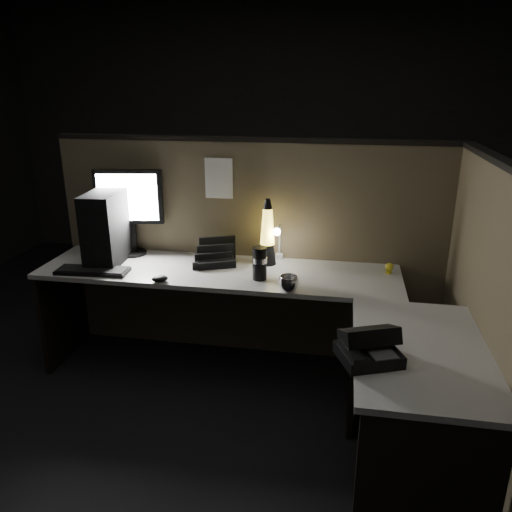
% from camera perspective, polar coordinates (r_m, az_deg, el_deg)
% --- Properties ---
extents(floor, '(6.00, 6.00, 0.00)m').
position_cam_1_polar(floor, '(3.02, -4.04, -18.94)').
color(floor, black).
rests_on(floor, ground).
extents(room_shell, '(6.00, 6.00, 6.00)m').
position_cam_1_polar(room_shell, '(2.39, -4.97, 13.31)').
color(room_shell, silver).
rests_on(room_shell, ground).
extents(partition_back, '(2.66, 0.06, 1.50)m').
position_cam_1_polar(partition_back, '(3.46, -0.60, 0.50)').
color(partition_back, brown).
rests_on(partition_back, ground).
extents(partition_right, '(0.06, 1.66, 1.50)m').
position_cam_1_polar(partition_right, '(2.73, 24.49, -6.66)').
color(partition_right, brown).
rests_on(partition_right, ground).
extents(desk, '(2.60, 1.60, 0.73)m').
position_cam_1_polar(desk, '(2.88, 0.41, -7.18)').
color(desk, '#ABA8A2').
rests_on(desk, ground).
extents(pc_tower, '(0.24, 0.46, 0.47)m').
position_cam_1_polar(pc_tower, '(3.43, -16.57, 3.24)').
color(pc_tower, black).
rests_on(pc_tower, desk).
extents(monitor, '(0.46, 0.20, 0.59)m').
position_cam_1_polar(monitor, '(3.50, -14.30, 5.79)').
color(monitor, black).
rests_on(monitor, desk).
extents(keyboard, '(0.46, 0.18, 0.02)m').
position_cam_1_polar(keyboard, '(3.30, -18.17, -1.63)').
color(keyboard, black).
rests_on(keyboard, desk).
extents(mouse, '(0.12, 0.10, 0.04)m').
position_cam_1_polar(mouse, '(3.05, -10.94, -2.56)').
color(mouse, black).
rests_on(mouse, desk).
extents(clip_lamp, '(0.05, 0.20, 0.26)m').
position_cam_1_polar(clip_lamp, '(3.28, 2.54, 1.75)').
color(clip_lamp, silver).
rests_on(clip_lamp, desk).
extents(organizer, '(0.31, 0.29, 0.19)m').
position_cam_1_polar(organizer, '(3.30, -4.68, -0.15)').
color(organizer, black).
rests_on(organizer, desk).
extents(lava_lamp, '(0.12, 0.12, 0.44)m').
position_cam_1_polar(lava_lamp, '(3.24, 1.32, 2.13)').
color(lava_lamp, black).
rests_on(lava_lamp, desk).
extents(travel_mug, '(0.09, 0.09, 0.20)m').
position_cam_1_polar(travel_mug, '(3.00, 0.42, -0.85)').
color(travel_mug, black).
rests_on(travel_mug, desk).
extents(steel_mug, '(0.13, 0.13, 0.09)m').
position_cam_1_polar(steel_mug, '(2.86, 3.75, -3.15)').
color(steel_mug, '#B6B6BE').
rests_on(steel_mug, desk).
extents(figurine, '(0.05, 0.05, 0.05)m').
position_cam_1_polar(figurine, '(3.22, 14.98, -1.21)').
color(figurine, yellow).
rests_on(figurine, desk).
extents(pinned_paper, '(0.19, 0.00, 0.27)m').
position_cam_1_polar(pinned_paper, '(3.35, -4.27, 8.83)').
color(pinned_paper, white).
rests_on(pinned_paper, partition_back).
extents(desk_phone, '(0.31, 0.30, 0.15)m').
position_cam_1_polar(desk_phone, '(2.24, 12.66, -10.09)').
color(desk_phone, black).
rests_on(desk_phone, desk).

